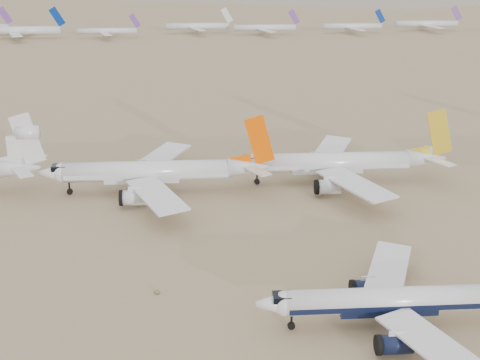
{
  "coord_description": "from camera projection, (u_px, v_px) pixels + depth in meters",
  "views": [
    {
      "loc": [
        -23.48,
        -81.65,
        53.94
      ],
      "look_at": [
        -14.65,
        48.12,
        7.0
      ],
      "focal_mm": 50.0,
      "sensor_mm": 36.0,
      "label": 1
    }
  ],
  "objects": [
    {
      "name": "row2_gold_tail",
      "position": [
        340.0,
        163.0,
        155.73
      ],
      "size": [
        49.28,
        48.2,
        17.55
      ],
      "color": "silver",
      "rests_on": "ground"
    },
    {
      "name": "row2_orange_tail",
      "position": [
        156.0,
        172.0,
        149.51
      ],
      "size": [
        49.55,
        48.48,
        17.68
      ],
      "color": "silver",
      "rests_on": "ground"
    },
    {
      "name": "ground",
      "position": [
        364.0,
        336.0,
        96.44
      ],
      "size": [
        7000.0,
        7000.0,
        0.0
      ],
      "primitive_type": "plane",
      "color": "olive",
      "rests_on": "ground"
    },
    {
      "name": "main_airliner",
      "position": [
        407.0,
        300.0,
        97.8
      ],
      "size": [
        42.78,
        41.78,
        15.1
      ],
      "color": "silver",
      "rests_on": "ground"
    },
    {
      "name": "distant_storage_row",
      "position": [
        199.0,
        28.0,
        396.35
      ],
      "size": [
        533.29,
        65.91,
        15.68
      ],
      "color": "silver",
      "rests_on": "ground"
    }
  ]
}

